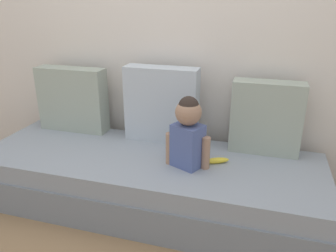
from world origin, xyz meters
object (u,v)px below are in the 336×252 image
Objects in this scene: throw_pillow_left at (73,99)px; throw_pillow_center at (162,105)px; banana at (217,160)px; toddler at (188,131)px; couch at (148,181)px; throw_pillow_right at (266,118)px.

throw_pillow_center is at bearing 0.00° from throw_pillow_left.
throw_pillow_left reaches higher than banana.
throw_pillow_center is 0.48m from toddler.
couch is 4.80× the size of throw_pillow_right.
throw_pillow_right reaches higher than banana.
banana is (-0.29, -0.29, -0.24)m from throw_pillow_right.
throw_pillow_left is 1.19× the size of toddler.
banana is at bearing -30.59° from throw_pillow_center.
throw_pillow_right is (0.77, 0.33, 0.45)m from couch.
throw_pillow_center is 0.62m from banana.
banana is (0.19, 0.09, -0.23)m from toddler.
couch is at bearing -22.90° from throw_pillow_left.
couch is 0.58m from throw_pillow_center.
throw_pillow_left reaches higher than toddler.
throw_pillow_left is at bearing 180.00° from throw_pillow_center.
toddler is at bearing -51.50° from throw_pillow_center.
couch is 14.70× the size of banana.
couch is 0.54m from toddler.
throw_pillow_center reaches higher than couch.
banana is (0.48, -0.29, -0.27)m from throw_pillow_center.
throw_pillow_right is 3.06× the size of banana.
throw_pillow_center reaches higher than toddler.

